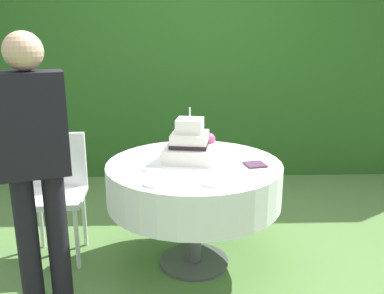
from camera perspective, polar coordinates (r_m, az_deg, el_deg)
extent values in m
plane|color=#547A3D|center=(3.09, 0.28, -15.49)|extent=(20.00, 20.00, 0.00)
cube|color=#28561E|center=(4.73, -0.60, 11.81)|extent=(6.66, 0.50, 2.56)
cylinder|color=#4C4C51|center=(3.08, 0.28, -15.33)|extent=(0.49, 0.49, 0.02)
cylinder|color=#4C4C51|center=(2.92, 0.29, -9.46)|extent=(0.10, 0.10, 0.72)
cylinder|color=olive|center=(2.78, 0.30, -2.52)|extent=(1.14, 1.14, 0.03)
cylinder|color=white|center=(2.82, 0.29, -4.85)|extent=(1.17, 1.17, 0.28)
cube|color=white|center=(2.83, -0.29, -0.82)|extent=(0.38, 0.38, 0.10)
cube|color=white|center=(2.81, -0.29, 1.04)|extent=(0.28, 0.28, 0.10)
cube|color=black|center=(2.82, -0.29, 0.45)|extent=(0.28, 0.28, 0.03)
cube|color=white|center=(2.78, -0.30, 2.94)|extent=(0.20, 0.20, 0.10)
sphere|color=#E04C8C|center=(2.92, 2.37, 1.10)|extent=(0.09, 0.09, 0.09)
cylinder|color=silver|center=(2.77, -0.30, 4.68)|extent=(0.01, 0.01, 0.08)
cylinder|color=white|center=(3.15, 5.05, 0.05)|extent=(0.12, 0.12, 0.01)
cylinder|color=white|center=(2.66, -5.51, -2.95)|extent=(0.13, 0.13, 0.01)
cylinder|color=white|center=(2.41, 2.93, -4.93)|extent=(0.14, 0.14, 0.01)
cylinder|color=white|center=(2.41, -5.11, -4.97)|extent=(0.14, 0.14, 0.01)
cube|color=#4C2D47|center=(2.75, 8.62, -2.39)|extent=(0.15, 0.15, 0.01)
cylinder|color=white|center=(3.10, -21.45, -11.84)|extent=(0.03, 0.03, 0.45)
cylinder|color=white|center=(3.02, -15.50, -12.00)|extent=(0.03, 0.03, 0.45)
cylinder|color=white|center=(3.37, -19.97, -9.37)|extent=(0.03, 0.03, 0.45)
cylinder|color=white|center=(3.30, -14.53, -9.44)|extent=(0.03, 0.03, 0.45)
cube|color=white|center=(3.10, -18.25, -6.54)|extent=(0.42, 0.42, 0.04)
cube|color=white|center=(3.19, -17.88, -1.66)|extent=(0.40, 0.06, 0.40)
cylinder|color=black|center=(2.57, -21.46, -12.70)|extent=(0.12, 0.12, 0.85)
cylinder|color=black|center=(2.57, -17.82, -12.37)|extent=(0.12, 0.12, 0.85)
cube|color=black|center=(2.33, -21.21, 2.87)|extent=(0.41, 0.31, 0.55)
sphere|color=tan|center=(2.28, -22.15, 12.07)|extent=(0.20, 0.20, 0.20)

